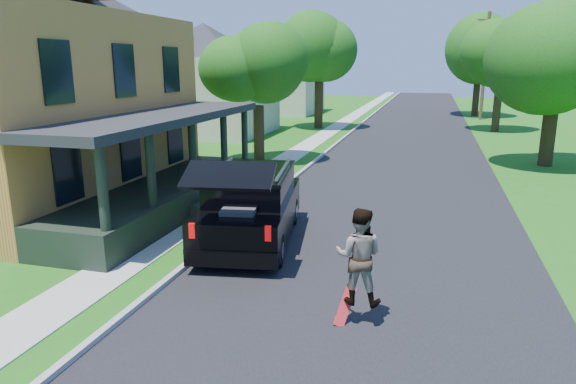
# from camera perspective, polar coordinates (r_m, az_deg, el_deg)

# --- Properties ---
(ground) EXTENTS (140.00, 140.00, 0.00)m
(ground) POSITION_cam_1_polar(r_m,az_deg,el_deg) (9.54, 6.46, -14.91)
(ground) COLOR #1F6013
(ground) RESTS_ON ground
(street) EXTENTS (8.00, 120.00, 0.02)m
(street) POSITION_cam_1_polar(r_m,az_deg,el_deg) (28.66, 12.95, 4.43)
(street) COLOR black
(street) RESTS_ON ground
(curb) EXTENTS (0.15, 120.00, 0.12)m
(curb) POSITION_cam_1_polar(r_m,az_deg,el_deg) (29.12, 4.95, 4.88)
(curb) COLOR #9A9A95
(curb) RESTS_ON ground
(sidewalk) EXTENTS (1.30, 120.00, 0.03)m
(sidewalk) POSITION_cam_1_polar(r_m,az_deg,el_deg) (29.44, 1.97, 5.03)
(sidewalk) COLOR gray
(sidewalk) RESTS_ON ground
(front_walk) EXTENTS (6.50, 1.20, 0.03)m
(front_walk) POSITION_cam_1_polar(r_m,az_deg,el_deg) (18.43, -20.68, -1.35)
(front_walk) COLOR gray
(front_walk) RESTS_ON ground
(neighbor_house_mid) EXTENTS (12.78, 12.78, 8.30)m
(neighbor_house_mid) POSITION_cam_1_polar(r_m,az_deg,el_deg) (35.47, -9.21, 13.19)
(neighbor_house_mid) COLOR #B8B4A3
(neighbor_house_mid) RESTS_ON ground
(neighbor_house_far) EXTENTS (12.78, 12.78, 8.30)m
(neighbor_house_far) POSITION_cam_1_polar(r_m,az_deg,el_deg) (50.46, -1.44, 13.56)
(neighbor_house_far) COLOR #B8B4A3
(neighbor_house_far) RESTS_ON ground
(black_suv) EXTENTS (2.85, 5.70, 2.54)m
(black_suv) POSITION_cam_1_polar(r_m,az_deg,el_deg) (13.52, -4.15, -1.59)
(black_suv) COLOR black
(black_suv) RESTS_ON ground
(skateboarder) EXTENTS (0.86, 0.67, 1.77)m
(skateboarder) POSITION_cam_1_polar(r_m,az_deg,el_deg) (9.24, 7.86, -7.06)
(skateboarder) COLOR black
(skateboarder) RESTS_ON ground
(skateboard) EXTENTS (0.36, 0.49, 0.70)m
(skateboard) POSITION_cam_1_polar(r_m,az_deg,el_deg) (9.63, 6.35, -12.60)
(skateboard) COLOR #A60E10
(skateboard) RESTS_ON ground
(tree_left_mid) EXTENTS (4.52, 4.34, 6.82)m
(tree_left_mid) POSITION_cam_1_polar(r_m,az_deg,el_deg) (24.95, -3.41, 13.66)
(tree_left_mid) COLOR black
(tree_left_mid) RESTS_ON ground
(tree_left_far) EXTENTS (6.49, 6.60, 9.05)m
(tree_left_far) POSITION_cam_1_polar(r_m,az_deg,el_deg) (38.27, 3.49, 16.14)
(tree_left_far) COLOR black
(tree_left_far) RESTS_ON ground
(tree_right_near) EXTENTS (6.89, 6.49, 8.27)m
(tree_right_near) POSITION_cam_1_polar(r_m,az_deg,el_deg) (26.45, 27.76, 13.98)
(tree_right_near) COLOR black
(tree_right_near) RESTS_ON ground
(tree_right_mid) EXTENTS (5.86, 5.54, 7.93)m
(tree_right_mid) POSITION_cam_1_polar(r_m,az_deg,el_deg) (38.84, 22.65, 14.14)
(tree_right_mid) COLOR black
(tree_right_mid) RESTS_ON ground
(tree_right_far) EXTENTS (6.41, 6.38, 8.93)m
(tree_right_far) POSITION_cam_1_polar(r_m,az_deg,el_deg) (50.22, 20.50, 14.36)
(tree_right_far) COLOR black
(tree_right_far) RESTS_ON ground
(utility_pole_far) EXTENTS (1.70, 0.29, 8.76)m
(utility_pole_far) POSITION_cam_1_polar(r_m,az_deg,el_deg) (46.91, 21.04, 13.04)
(utility_pole_far) COLOR #483621
(utility_pole_far) RESTS_ON ground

